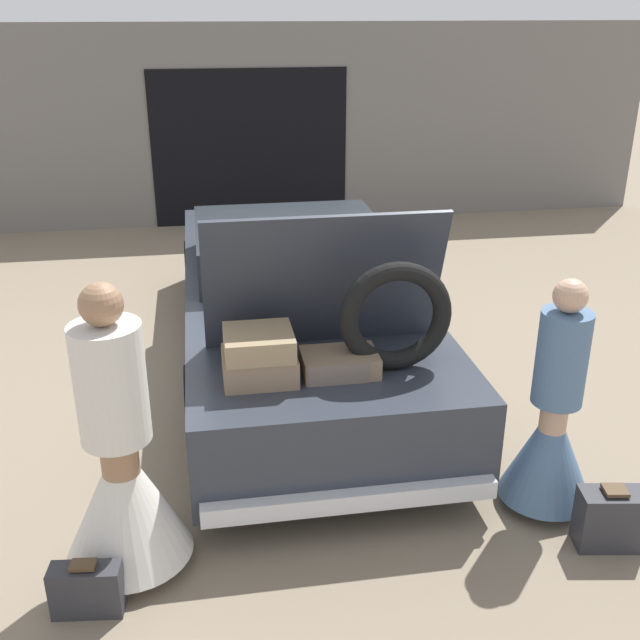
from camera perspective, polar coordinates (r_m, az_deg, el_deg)
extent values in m
plane|color=#7F705B|center=(6.86, -1.86, -3.12)|extent=(40.00, 40.00, 0.00)
cube|color=slate|center=(11.11, -5.43, 14.48)|extent=(12.00, 0.12, 2.80)
cube|color=black|center=(11.09, -5.35, 12.89)|extent=(2.80, 0.02, 2.20)
cube|color=#2D333D|center=(6.66, -1.92, 0.75)|extent=(1.89, 4.93, 0.64)
cube|color=#1E2328|center=(6.76, -2.31, 5.73)|extent=(1.66, 1.58, 0.39)
cylinder|color=black|center=(8.09, -9.52, 3.46)|extent=(0.18, 0.72, 0.72)
cylinder|color=black|center=(8.26, 2.70, 4.17)|extent=(0.18, 0.72, 0.72)
cylinder|color=black|center=(5.34, -9.14, -7.17)|extent=(0.18, 0.72, 0.72)
cylinder|color=black|center=(5.59, 9.12, -5.69)|extent=(0.18, 0.72, 0.72)
cube|color=silver|center=(4.60, 2.42, -13.57)|extent=(1.79, 0.10, 0.12)
cube|color=#2D333D|center=(4.96, 0.31, 2.91)|extent=(1.60, 0.35, 0.99)
cube|color=#8C7259|center=(4.73, -4.63, -3.52)|extent=(0.46, 0.39, 0.18)
cube|color=#8C7259|center=(4.80, 1.50, -3.29)|extent=(0.49, 0.32, 0.14)
cube|color=#9E8460|center=(4.66, -4.69, -1.74)|extent=(0.43, 0.41, 0.15)
cube|color=#75665B|center=(4.80, 1.04, -3.33)|extent=(0.39, 0.34, 0.14)
torus|color=black|center=(4.76, 5.80, 0.25)|extent=(0.73, 0.12, 0.73)
cylinder|color=#997051|center=(4.47, -14.62, -13.31)|extent=(0.21, 0.21, 0.84)
cone|color=silver|center=(4.45, -14.67, -12.87)|extent=(0.72, 0.72, 0.76)
cylinder|color=silver|center=(4.08, -15.66, -4.69)|extent=(0.38, 0.38, 0.67)
sphere|color=#997051|center=(3.90, -16.35, 1.15)|extent=(0.23, 0.23, 0.23)
cylinder|color=tan|center=(5.04, 17.01, -9.73)|extent=(0.17, 0.17, 0.75)
cone|color=slate|center=(5.02, 17.06, -9.36)|extent=(0.59, 0.59, 0.68)
cylinder|color=slate|center=(4.72, 17.94, -2.78)|extent=(0.31, 0.31, 0.60)
sphere|color=tan|center=(4.57, 18.55, 1.75)|extent=(0.20, 0.20, 0.20)
cube|color=#2D2D33|center=(4.40, -17.34, -19.03)|extent=(0.39, 0.18, 0.29)
cube|color=#4C3823|center=(4.29, -17.61, -17.37)|extent=(0.14, 0.10, 0.02)
cube|color=#2D2D33|center=(4.92, 21.22, -13.95)|extent=(0.41, 0.26, 0.37)
cube|color=#4C3823|center=(4.80, 21.58, -11.97)|extent=(0.15, 0.14, 0.02)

